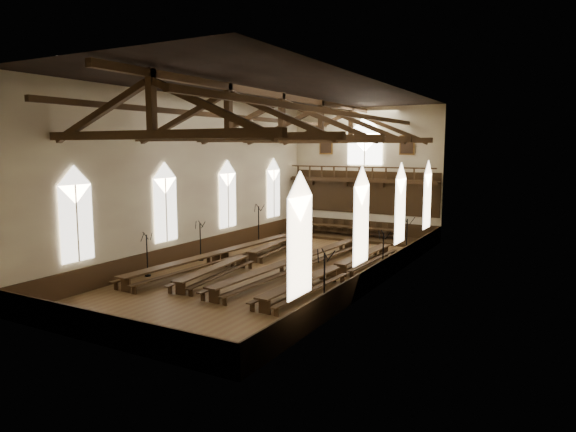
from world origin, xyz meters
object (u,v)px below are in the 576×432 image
Objects in this scene: dais at (352,237)px; candelabrum_left_mid at (201,248)px; candelabrum_right_near at (324,295)px; refectory_row_a at (221,255)px; refectory_row_c at (296,262)px; refectory_row_b at (246,257)px; candelabrum_right_far at (406,247)px; high_table at (353,228)px; candelabrum_right_mid at (383,262)px; candelabrum_left_near at (147,263)px; refectory_row_d at (337,269)px; candelabrum_left_far at (259,231)px.

dais is 4.61× the size of candelabrum_left_mid.
refectory_row_a is at bearing 149.63° from candelabrum_right_near.
refectory_row_a is at bearing -173.72° from refectory_row_c.
candelabrum_right_near is (7.89, -6.03, 0.34)m from refectory_row_b.
candelabrum_left_mid is 0.90× the size of candelabrum_right_far.
candelabrum_right_mid is (5.84, -10.13, -0.04)m from high_table.
candelabrum_left_near is 15.38m from candelabrum_right_far.
candelabrum_right_near reaches higher than candelabrum_left_near.
refectory_row_c is 4.80m from candelabrum_right_mid.
candelabrum_left_mid is (-9.17, 0.02, 0.22)m from refectory_row_d.
dais is 12.95m from candelabrum_left_mid.
refectory_row_a is 6.01× the size of candelabrum_left_mid.
high_table is at bearing 73.69° from refectory_row_a.
high_table is 11.69m from candelabrum_right_mid.
candelabrum_left_far reaches higher than refectory_row_d.
high_table is 17.15m from candelabrum_left_near.
refectory_row_a reaches higher than refectory_row_d.
candelabrum_right_near is at bearing -52.72° from refectory_row_c.
candelabrum_left_far reaches higher than candelabrum_right_mid.
refectory_row_a is 1.94× the size of high_table.
refectory_row_b is 5.12× the size of candelabrum_right_far.
candelabrum_left_mid is at bearing -177.64° from refectory_row_c.
refectory_row_d is (5.96, -0.30, 0.02)m from refectory_row_b.
candelabrum_right_mid reaches higher than refectory_row_a.
candelabrum_left_near is 0.88× the size of candelabrum_right_far.
refectory_row_d is (2.65, -0.29, -0.02)m from refectory_row_c.
refectory_row_c reaches higher than refectory_row_d.
candelabrum_right_near reaches higher than candelabrum_right_mid.
refectory_row_d is 6.06m from candelabrum_right_near.
refectory_row_d is 5.20× the size of candelabrum_right_far.
candelabrum_left_mid reaches higher than refectory_row_a.
high_table is (-1.26, 11.54, 0.25)m from refectory_row_c.
refectory_row_d is 1.86× the size of high_table.
dais is 4.73× the size of candelabrum_left_near.
dais is (3.53, 12.07, -0.48)m from refectory_row_a.
candelabrum_right_far is (5.84, -5.69, 0.74)m from dais.
candelabrum_right_far is at bearing 34.24° from refectory_row_a.
candelabrum_right_near reaches higher than refectory_row_b.
refectory_row_c is 5.32× the size of candelabrum_right_far.
candelabrum_right_near is (11.10, -5.75, 0.10)m from candelabrum_left_mid.
candelabrum_left_near is (-1.73, -4.26, 0.16)m from refectory_row_a.
refectory_row_b is at bearing 177.16° from refectory_row_d.
candelabrum_right_far is (11.10, 6.12, 0.08)m from candelabrum_left_mid.
candelabrum_left_near is (-3.21, -4.79, 0.22)m from refectory_row_b.
refectory_row_d reaches higher than refectory_row_b.
candelabrum_left_mid is at bearing -151.12° from candelabrum_right_far.
refectory_row_b is at bearing 56.18° from candelabrum_left_near.
dais is (-3.91, 11.83, -0.44)m from refectory_row_d.
candelabrum_right_far reaches higher than refectory_row_b.
refectory_row_c is 11.62m from dais.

